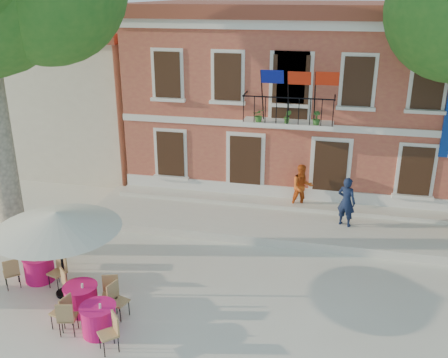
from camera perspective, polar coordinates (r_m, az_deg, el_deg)
ground at (r=14.73m, az=-3.48°, el=-11.93°), size 90.00×90.00×0.00m
main_building at (r=22.32m, az=8.51°, el=9.76°), size 13.50×9.59×7.50m
neighbor_west at (r=26.77m, az=-17.07°, el=9.67°), size 9.40×9.40×6.40m
terrace at (r=18.12m, az=6.48°, el=-4.87°), size 14.00×3.40×0.30m
patio_umbrella at (r=13.90m, az=-18.58°, el=-4.56°), size 3.38×3.38×2.51m
pedestrian_navy at (r=17.57m, az=13.80°, el=-2.54°), size 0.76×0.65×1.76m
pedestrian_orange at (r=18.64m, az=8.90°, el=-0.89°), size 1.00×0.89×1.70m
cafe_table_0 at (r=15.65m, az=-20.38°, el=-9.38°), size 1.83×1.78×0.95m
cafe_table_1 at (r=13.04m, az=-14.13°, el=-15.16°), size 1.79×1.83×0.95m
cafe_table_3 at (r=13.91m, az=-16.01°, el=-12.86°), size 1.82×1.79×0.95m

